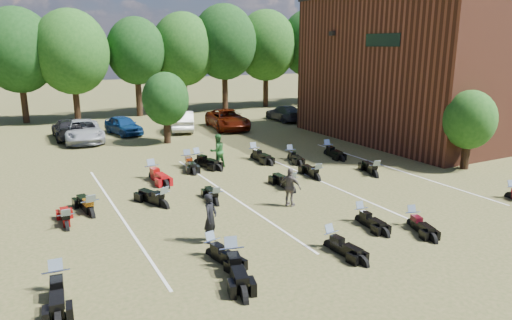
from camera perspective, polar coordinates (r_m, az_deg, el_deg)
ground at (r=20.07m, az=8.11°, el=-5.44°), size 160.00×160.00×0.00m
car_2 at (r=34.74m, az=-20.82°, el=3.42°), size 2.84×5.65×1.53m
car_3 at (r=36.19m, az=-22.38°, el=3.62°), size 2.09×5.09×1.47m
car_4 at (r=36.64m, az=-16.24°, el=4.20°), size 2.54×4.44×1.42m
car_5 at (r=37.20m, az=-9.16°, el=4.86°), size 3.14×5.11×1.59m
car_6 at (r=37.58m, az=-3.57°, el=5.10°), size 3.35×5.97×1.58m
car_7 at (r=41.78m, az=3.56°, el=5.88°), size 2.13×4.84×1.38m
person_black at (r=15.97m, az=-5.72°, el=-7.23°), size 0.76×0.74×1.76m
person_green at (r=25.59m, az=-4.84°, el=1.14°), size 0.99×0.81×1.89m
person_grey at (r=19.42m, az=4.31°, el=-3.41°), size 0.85×1.05×1.67m
motorcycle_0 at (r=14.32m, az=-23.47°, el=-14.93°), size 0.95×2.41×1.31m
motorcycle_1 at (r=14.47m, az=-3.05°, el=-13.38°), size 1.39×2.61×1.39m
motorcycle_2 at (r=15.27m, az=-5.51°, el=-11.87°), size 1.07×2.14×1.14m
motorcycle_3 at (r=15.97m, az=9.26°, el=-10.77°), size 0.83×2.09×1.14m
motorcycle_4 at (r=18.38m, az=12.89°, el=-7.54°), size 0.80×2.06×1.12m
motorcycle_5 at (r=18.52m, az=18.85°, el=-7.80°), size 1.20×2.10×1.11m
motorcycle_6 at (r=23.57m, az=29.20°, el=-4.18°), size 0.91×2.10×1.13m
motorcycle_7 at (r=18.66m, az=-22.50°, el=-7.96°), size 0.71×2.06×1.14m
motorcycle_8 at (r=19.65m, az=-19.85°, el=-6.61°), size 1.02×2.41×1.30m
motorcycle_9 at (r=19.83m, az=-11.46°, el=-5.84°), size 1.50×2.46×1.31m
motorcycle_10 at (r=19.86m, az=-5.00°, el=-5.56°), size 0.88×2.09×1.13m
motorcycle_11 at (r=21.59m, az=4.43°, el=-3.92°), size 0.84×2.38×1.31m
motorcycle_12 at (r=23.54m, az=7.64°, el=-2.47°), size 1.00×2.28×1.23m
motorcycle_13 at (r=24.70m, az=14.67°, el=-2.02°), size 1.45×2.38×1.26m
motorcycle_15 at (r=24.19m, az=-12.81°, el=-2.25°), size 1.02×2.56×1.39m
motorcycle_16 at (r=26.44m, az=-7.25°, el=-0.60°), size 1.48×2.58×1.37m
motorcycle_17 at (r=26.18m, az=-8.53°, el=-0.80°), size 1.13×2.49×1.34m
motorcycle_18 at (r=27.59m, az=4.28°, el=0.09°), size 1.10×2.27×1.21m
motorcycle_19 at (r=27.65m, az=-0.24°, el=0.16°), size 0.88×2.49×1.37m
motorcycle_20 at (r=29.02m, az=8.89°, el=0.66°), size 1.05×2.44×1.32m
brick_building at (r=41.17m, az=26.44°, el=10.86°), size 25.40×15.20×10.70m
tree_line at (r=45.37m, az=-15.36°, el=13.19°), size 56.00×6.00×9.79m
young_tree_near_building at (r=27.43m, az=25.14°, el=4.57°), size 2.80×2.80×4.16m
young_tree_midfield at (r=32.27m, az=-11.24°, el=7.49°), size 3.20×3.20×4.70m
parking_lines at (r=21.08m, az=-3.38°, el=-4.34°), size 20.10×14.00×0.01m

